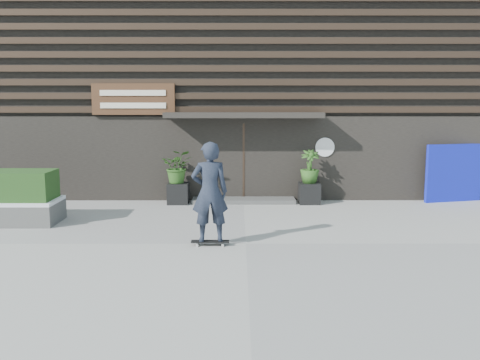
{
  "coord_description": "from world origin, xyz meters",
  "views": [
    {
      "loc": [
        -0.15,
        -10.56,
        2.9
      ],
      "look_at": [
        -0.12,
        1.61,
        1.1
      ],
      "focal_mm": 39.23,
      "sensor_mm": 36.0,
      "label": 1
    }
  ],
  "objects_px": {
    "planter_pot_left": "(178,193)",
    "planter_pot_right": "(309,193)",
    "skateboarder": "(210,192)",
    "blue_tarp": "(454,173)"
  },
  "relations": [
    {
      "from": "planter_pot_left",
      "to": "planter_pot_right",
      "type": "height_order",
      "value": "same"
    },
    {
      "from": "planter_pot_left",
      "to": "skateboarder",
      "type": "bearing_deg",
      "value": -75.56
    },
    {
      "from": "planter_pot_right",
      "to": "blue_tarp",
      "type": "xyz_separation_m",
      "value": [
        4.29,
        0.3,
        0.55
      ]
    },
    {
      "from": "planter_pot_left",
      "to": "blue_tarp",
      "type": "bearing_deg",
      "value": 2.12
    },
    {
      "from": "planter_pot_left",
      "to": "blue_tarp",
      "type": "distance_m",
      "value": 8.11
    },
    {
      "from": "skateboarder",
      "to": "planter_pot_right",
      "type": "bearing_deg",
      "value": 59.86
    },
    {
      "from": "planter_pot_right",
      "to": "blue_tarp",
      "type": "distance_m",
      "value": 4.33
    },
    {
      "from": "planter_pot_right",
      "to": "skateboarder",
      "type": "bearing_deg",
      "value": -120.14
    },
    {
      "from": "blue_tarp",
      "to": "skateboarder",
      "type": "bearing_deg",
      "value": -159.26
    },
    {
      "from": "blue_tarp",
      "to": "skateboarder",
      "type": "height_order",
      "value": "skateboarder"
    }
  ]
}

